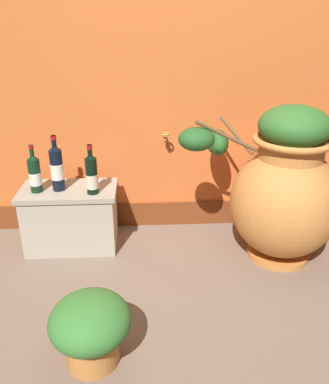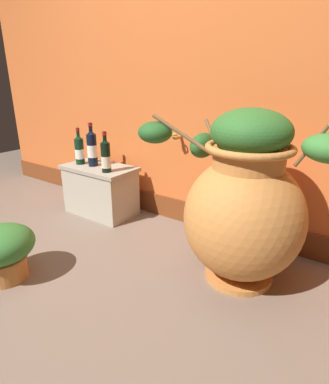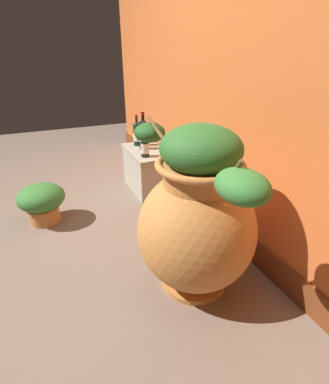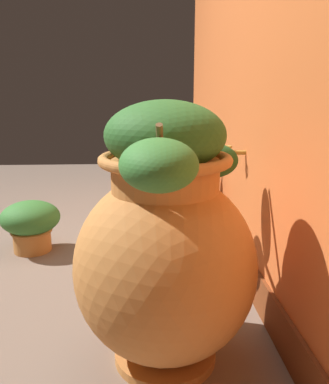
# 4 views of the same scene
# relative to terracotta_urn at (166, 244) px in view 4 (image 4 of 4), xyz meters

# --- Properties ---
(ground_plane) EXTENTS (7.00, 7.00, 0.00)m
(ground_plane) POSITION_rel_terracotta_urn_xyz_m (-0.64, -0.65, -0.45)
(ground_plane) COLOR #7A6656
(back_wall) EXTENTS (4.40, 0.33, 2.60)m
(back_wall) POSITION_rel_terracotta_urn_xyz_m (-0.64, 0.55, 0.84)
(back_wall) COLOR #D6662D
(back_wall) RESTS_ON ground_plane
(terracotta_urn) EXTENTS (1.13, 0.66, 0.94)m
(terracotta_urn) POSITION_rel_terracotta_urn_xyz_m (0.00, 0.00, 0.00)
(terracotta_urn) COLOR #CC7F3D
(terracotta_urn) RESTS_ON ground_plane
(stone_ledge) EXTENTS (0.59, 0.34, 0.40)m
(stone_ledge) POSITION_rel_terracotta_urn_xyz_m (-1.29, 0.20, -0.24)
(stone_ledge) COLOR #B2A893
(stone_ledge) RESTS_ON ground_plane
(wine_bottle_left) EXTENTS (0.08, 0.08, 0.34)m
(wine_bottle_left) POSITION_rel_terracotta_urn_xyz_m (-1.35, 0.18, 0.10)
(wine_bottle_left) COLOR black
(wine_bottle_left) RESTS_ON stone_ledge
(wine_bottle_middle) EXTENTS (0.07, 0.07, 0.30)m
(wine_bottle_middle) POSITION_rel_terracotta_urn_xyz_m (-1.13, 0.12, 0.07)
(wine_bottle_middle) COLOR black
(wine_bottle_middle) RESTS_ON stone_ledge
(wine_bottle_right) EXTENTS (0.07, 0.07, 0.29)m
(wine_bottle_right) POSITION_rel_terracotta_urn_xyz_m (-1.48, 0.16, 0.07)
(wine_bottle_right) COLOR black
(wine_bottle_right) RESTS_ON stone_ledge
(potted_shrub) EXTENTS (0.34, 0.36, 0.32)m
(potted_shrub) POSITION_rel_terracotta_urn_xyz_m (-1.06, -0.78, -0.27)
(potted_shrub) COLOR #CC7F3D
(potted_shrub) RESTS_ON ground_plane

